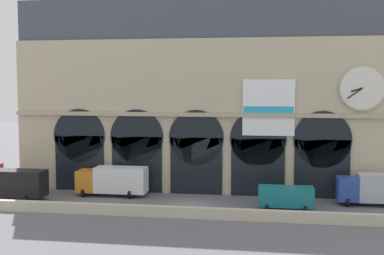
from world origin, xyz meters
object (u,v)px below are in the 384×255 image
(box_truck_west, at_px, (11,183))
(van_mideast, at_px, (286,197))
(box_truck_east, at_px, (377,188))
(box_truck_midwest, at_px, (113,180))

(box_truck_west, xyz_separation_m, van_mideast, (28.04, 0.22, -0.45))
(box_truck_west, relative_size, van_mideast, 1.44)
(box_truck_west, height_order, van_mideast, box_truck_west)
(box_truck_east, bearing_deg, van_mideast, -161.19)
(box_truck_midwest, xyz_separation_m, box_truck_east, (27.13, -0.11, 0.00))
(box_truck_midwest, distance_m, box_truck_east, 27.13)
(box_truck_midwest, height_order, box_truck_east, same)
(box_truck_midwest, bearing_deg, box_truck_west, -161.07)
(box_truck_west, bearing_deg, van_mideast, 0.46)
(box_truck_west, xyz_separation_m, box_truck_east, (37.01, 3.28, 0.00))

